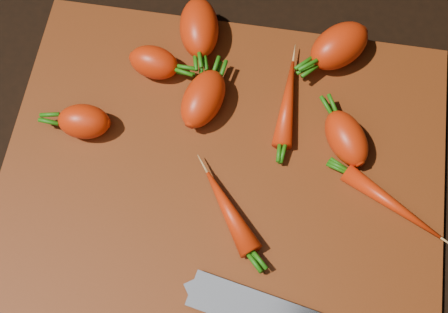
# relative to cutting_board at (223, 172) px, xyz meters

# --- Properties ---
(ground) EXTENTS (2.00, 2.00, 0.01)m
(ground) POSITION_rel_cutting_board_xyz_m (0.00, 0.00, -0.01)
(ground) COLOR black
(cutting_board) EXTENTS (0.50, 0.40, 0.01)m
(cutting_board) POSITION_rel_cutting_board_xyz_m (0.00, 0.00, 0.00)
(cutting_board) COLOR #572107
(cutting_board) RESTS_ON ground
(carrot_0) EXTENTS (0.06, 0.04, 0.04)m
(carrot_0) POSITION_rel_cutting_board_xyz_m (-0.16, 0.03, 0.03)
(carrot_0) COLOR red
(carrot_0) RESTS_ON cutting_board
(carrot_1) EXTENTS (0.06, 0.09, 0.05)m
(carrot_1) POSITION_rel_cutting_board_xyz_m (-0.06, 0.17, 0.03)
(carrot_1) COLOR red
(carrot_1) RESTS_ON cutting_board
(carrot_2) EXTENTS (0.06, 0.09, 0.04)m
(carrot_2) POSITION_rel_cutting_board_xyz_m (-0.03, 0.08, 0.03)
(carrot_2) COLOR red
(carrot_2) RESTS_ON cutting_board
(carrot_3) EXTENTS (0.09, 0.09, 0.05)m
(carrot_3) POSITION_rel_cutting_board_xyz_m (0.11, 0.17, 0.03)
(carrot_3) COLOR red
(carrot_3) RESTS_ON cutting_board
(carrot_4) EXTENTS (0.06, 0.05, 0.04)m
(carrot_4) POSITION_rel_cutting_board_xyz_m (-0.10, 0.12, 0.03)
(carrot_4) COLOR red
(carrot_4) RESTS_ON cutting_board
(carrot_5) EXTENTS (0.07, 0.08, 0.04)m
(carrot_5) POSITION_rel_cutting_board_xyz_m (0.13, 0.05, 0.03)
(carrot_5) COLOR red
(carrot_5) RESTS_ON cutting_board
(carrot_6) EXTENTS (0.02, 0.11, 0.02)m
(carrot_6) POSITION_rel_cutting_board_xyz_m (0.06, 0.09, 0.02)
(carrot_6) COLOR red
(carrot_6) RESTS_ON cutting_board
(carrot_7) EXTENTS (0.12, 0.08, 0.02)m
(carrot_7) POSITION_rel_cutting_board_xyz_m (0.19, -0.01, 0.02)
(carrot_7) COLOR red
(carrot_7) RESTS_ON cutting_board
(carrot_8) EXTENTS (0.08, 0.10, 0.03)m
(carrot_8) POSITION_rel_cutting_board_xyz_m (0.02, -0.05, 0.02)
(carrot_8) COLOR red
(carrot_8) RESTS_ON cutting_board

